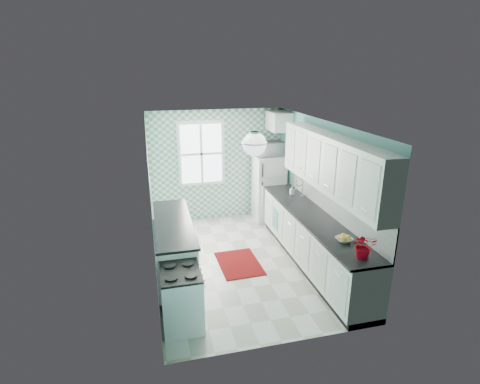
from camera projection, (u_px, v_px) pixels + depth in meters
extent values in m
cube|color=silver|center=(241.00, 262.00, 6.82)|extent=(3.00, 4.40, 0.02)
cube|color=white|center=(241.00, 123.00, 6.02)|extent=(3.00, 4.40, 0.02)
cube|color=#5CA49D|center=(217.00, 165.00, 8.45)|extent=(3.00, 0.02, 2.50)
cube|color=#5CA49D|center=(287.00, 257.00, 4.39)|extent=(3.00, 0.02, 2.50)
cube|color=#5CA49D|center=(151.00, 204.00, 6.07)|extent=(0.02, 4.40, 2.50)
cube|color=#5CA49D|center=(321.00, 190.00, 6.77)|extent=(0.02, 4.40, 2.50)
cube|color=#629F88|center=(217.00, 166.00, 8.43)|extent=(3.00, 0.01, 2.50)
cube|color=white|center=(201.00, 154.00, 8.23)|extent=(1.04, 0.05, 1.44)
cube|color=white|center=(201.00, 154.00, 8.22)|extent=(0.90, 0.02, 1.30)
cube|color=white|center=(330.00, 200.00, 6.41)|extent=(0.02, 3.60, 0.51)
cube|color=white|center=(152.00, 209.00, 6.02)|extent=(0.02, 2.15, 0.51)
cube|color=white|center=(331.00, 164.00, 5.97)|extent=(0.33, 3.20, 0.90)
cube|color=white|center=(278.00, 121.00, 8.08)|extent=(0.40, 0.74, 0.40)
cylinder|color=silver|center=(255.00, 133.00, 5.29)|extent=(0.14, 0.14, 0.04)
cylinder|color=silver|center=(255.00, 138.00, 5.31)|extent=(0.02, 0.02, 0.12)
sphere|color=white|center=(254.00, 144.00, 5.34)|extent=(0.34, 0.34, 0.34)
cube|color=white|center=(312.00, 241.00, 6.58)|extent=(0.60, 3.60, 0.90)
cube|color=black|center=(313.00, 217.00, 6.43)|extent=(0.63, 3.60, 0.04)
cube|color=white|center=(173.00, 248.00, 6.33)|extent=(0.60, 2.15, 0.90)
cube|color=black|center=(172.00, 223.00, 6.18)|extent=(0.63, 2.15, 0.04)
cube|color=silver|center=(268.00, 188.00, 8.50)|extent=(0.65, 0.62, 1.50)
cube|color=silver|center=(273.00, 177.00, 8.10)|extent=(0.64, 0.01, 0.02)
cube|color=silver|center=(262.00, 170.00, 7.97)|extent=(0.03, 0.03, 0.30)
cube|color=silver|center=(262.00, 193.00, 8.14)|extent=(0.03, 0.03, 0.54)
cube|color=white|center=(182.00, 298.00, 5.04)|extent=(0.53, 0.67, 0.79)
cube|color=black|center=(180.00, 272.00, 4.92)|extent=(0.53, 0.67, 0.03)
cube|color=black|center=(201.00, 292.00, 5.09)|extent=(0.01, 0.44, 0.26)
cube|color=silver|center=(294.00, 200.00, 7.25)|extent=(0.43, 0.36, 0.12)
cylinder|color=silver|center=(302.00, 189.00, 7.22)|extent=(0.02, 0.02, 0.30)
torus|color=silver|center=(300.00, 180.00, 7.15)|extent=(0.16, 0.02, 0.16)
cube|color=#6D060A|center=(239.00, 263.00, 6.73)|extent=(0.74, 1.03, 0.02)
cube|color=#67ABA7|center=(276.00, 219.00, 7.48)|extent=(0.09, 0.27, 0.41)
imported|color=white|center=(344.00, 240.00, 5.47)|extent=(0.27, 0.27, 0.06)
imported|color=#9F160B|center=(364.00, 246.00, 4.96)|extent=(0.39, 0.36, 0.35)
imported|color=silver|center=(292.00, 190.00, 7.48)|extent=(0.09, 0.09, 0.17)
imported|color=white|center=(269.00, 149.00, 8.21)|extent=(0.59, 0.42, 0.32)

